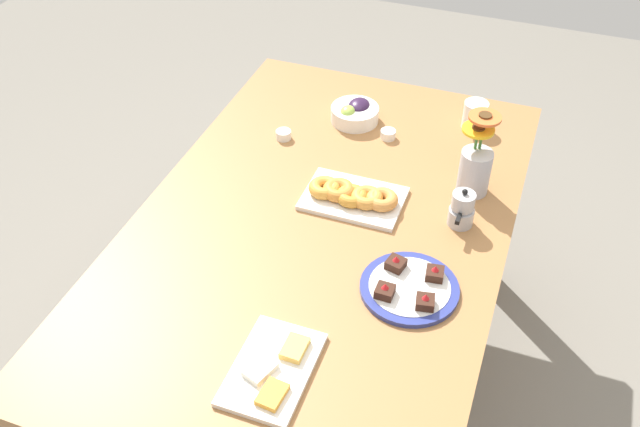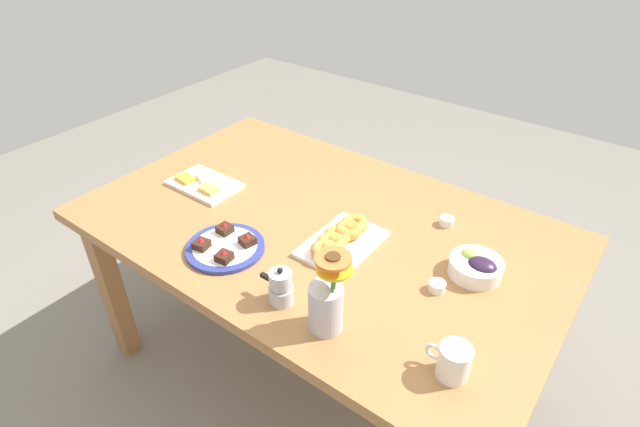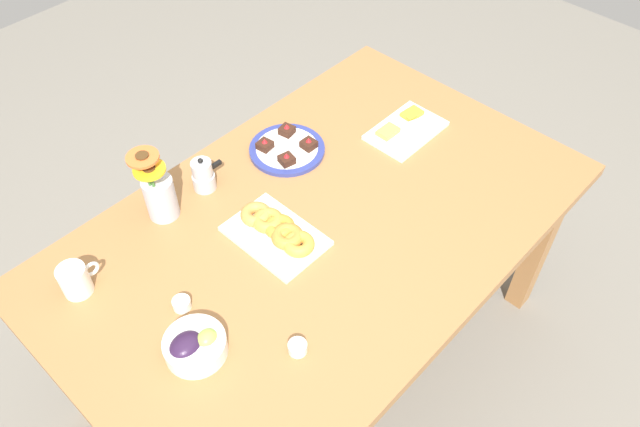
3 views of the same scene
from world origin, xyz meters
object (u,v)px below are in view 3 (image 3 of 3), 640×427
Objects in this scene: croissant_platter at (277,231)px; jam_cup_berry at (182,303)px; coffee_mug at (75,280)px; grape_bowl at (194,346)px; cheese_platter at (406,129)px; flower_vase at (159,194)px; dessert_plate at (287,149)px; moka_pot at (203,176)px; dining_table at (320,241)px; jam_cup_honey at (298,347)px.

croissant_platter reaches higher than jam_cup_berry.
coffee_mug reaches higher than grape_bowl.
flower_vase is (-0.78, 0.29, 0.08)m from cheese_platter.
jam_cup_berry is (-0.95, -0.01, 0.01)m from cheese_platter.
dessert_plate is 0.30m from moka_pot.
dessert_plate is 0.46m from flower_vase.
dining_table is 14.26× the size of coffee_mug.
grape_bowl is at bearing -172.58° from dining_table.
jam_cup_honey is 0.19× the size of flower_vase.
grape_bowl is 1.31× the size of moka_pot.
cheese_platter reaches higher than jam_cup_berry.
cheese_platter is 0.69m from moka_pot.
coffee_mug is 0.33m from flower_vase.
dining_table is 33.33× the size of jam_cup_honey.
cheese_platter is (0.49, 0.07, 0.10)m from dining_table.
coffee_mug is at bearing 179.05° from dessert_plate.
jam_cup_honey is (0.27, -0.55, -0.03)m from coffee_mug.
dining_table is 13.45× the size of moka_pot.
dessert_plate is 0.99× the size of flower_vase.
cheese_platter is at bearing 20.74° from jam_cup_honey.
grape_bowl is 3.24× the size of jam_cup_honey.
coffee_mug reaches higher than dessert_plate.
croissant_platter is 1.16× the size of dessert_plate.
jam_cup_berry is 0.35m from flower_vase.
dining_table is 0.70m from coffee_mug.
jam_cup_honey is 0.40× the size of moka_pot.
coffee_mug is 0.29m from jam_cup_berry.
moka_pot reaches higher than dining_table.
croissant_platter reaches higher than jam_cup_honey.
coffee_mug is 0.39× the size of croissant_platter.
dessert_plate reaches higher than jam_cup_berry.
jam_cup_honey is (-0.34, -0.25, 0.10)m from dining_table.
jam_cup_berry is at bearing 172.35° from dining_table.
cheese_platter reaches higher than jam_cup_honey.
jam_cup_honey is (-0.84, -0.32, 0.01)m from cheese_platter.
croissant_platter is at bearing -61.10° from flower_vase.
jam_cup_honey is 0.33m from jam_cup_berry.
grape_bowl is 3.24× the size of jam_cup_berry.
grape_bowl reaches higher than dessert_plate.
croissant_platter is (-0.62, -0.02, 0.01)m from cheese_platter.
coffee_mug reaches higher than jam_cup_honey.
coffee_mug is at bearing -170.09° from flower_vase.
flower_vase is at bearing 159.72° from cheese_platter.
dessert_plate is (0.61, 0.23, -0.00)m from jam_cup_berry.
croissant_platter is 5.96× the size of jam_cup_honey.
dining_table is 0.51m from cheese_platter.
coffee_mug is 0.43× the size of cheese_platter.
flower_vase is (-0.29, 0.36, 0.17)m from dining_table.
dining_table is at bearing 7.42° from grape_bowl.
flower_vase is at bearing 171.16° from dessert_plate.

